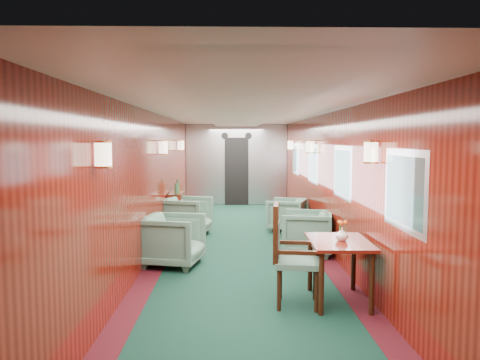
{
  "coord_description": "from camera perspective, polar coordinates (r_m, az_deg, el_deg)",
  "views": [
    {
      "loc": [
        -0.2,
        -7.96,
        1.94
      ],
      "look_at": [
        0.0,
        1.16,
        1.15
      ],
      "focal_mm": 35.0,
      "sensor_mm": 36.0,
      "label": 1
    }
  ],
  "objects": [
    {
      "name": "armchair_left_far",
      "position": [
        9.54,
        -6.43,
        -4.41
      ],
      "size": [
        1.06,
        1.05,
        0.79
      ],
      "primitive_type": "imported",
      "rotation": [
        0.0,
        0.0,
        1.28
      ],
      "color": "#1E483B",
      "rests_on": "ground"
    },
    {
      "name": "wall_sconces",
      "position": [
        8.53,
        0.09,
        3.94
      ],
      "size": [
        2.97,
        7.97,
        0.25
      ],
      "color": "#FFEFC6",
      "rests_on": "ground"
    },
    {
      "name": "flower_vase",
      "position": [
        5.69,
        12.31,
        -6.48
      ],
      "size": [
        0.18,
        0.18,
        0.16
      ],
      "primitive_type": "imported",
      "rotation": [
        0.0,
        0.0,
        -0.22
      ],
      "color": "silver",
      "rests_on": "dining_table"
    },
    {
      "name": "dining_table",
      "position": [
        5.74,
        11.98,
        -8.4
      ],
      "size": [
        0.72,
        1.01,
        0.75
      ],
      "rotation": [
        0.0,
        0.0,
        -0.03
      ],
      "color": "maroon",
      "rests_on": "ground"
    },
    {
      "name": "armchair_left_near",
      "position": [
        7.33,
        -8.19,
        -7.27
      ],
      "size": [
        1.03,
        1.01,
        0.79
      ],
      "primitive_type": "imported",
      "rotation": [
        0.0,
        0.0,
        1.36
      ],
      "color": "#1E483B",
      "rests_on": "ground"
    },
    {
      "name": "room",
      "position": [
        7.97,
        0.18,
        2.76
      ],
      "size": [
        12.0,
        12.1,
        2.4
      ],
      "color": "#0C2E21",
      "rests_on": "ground"
    },
    {
      "name": "side_chair",
      "position": [
        5.54,
        5.89,
        -8.54
      ],
      "size": [
        0.6,
        0.62,
        1.2
      ],
      "rotation": [
        0.0,
        0.0,
        -0.14
      ],
      "color": "#1E483B",
      "rests_on": "ground"
    },
    {
      "name": "credenza",
      "position": [
        10.15,
        -7.7,
        -3.71
      ],
      "size": [
        0.29,
        0.91,
        1.09
      ],
      "color": "maroon",
      "rests_on": "ground"
    },
    {
      "name": "armchair_right_near",
      "position": [
        8.03,
        8.14,
        -6.37
      ],
      "size": [
        0.96,
        0.94,
        0.74
      ],
      "primitive_type": "imported",
      "rotation": [
        0.0,
        0.0,
        -1.77
      ],
      "color": "#1E483B",
      "rests_on": "ground"
    },
    {
      "name": "windows_right",
      "position": [
        8.39,
        10.35,
        1.53
      ],
      "size": [
        0.02,
        8.6,
        0.8
      ],
      "color": "silver",
      "rests_on": "ground"
    },
    {
      "name": "armchair_right_far",
      "position": [
        10.04,
        5.68,
        -4.21
      ],
      "size": [
        0.96,
        0.95,
        0.69
      ],
      "primitive_type": "imported",
      "rotation": [
        0.0,
        0.0,
        -1.92
      ],
      "color": "#1E483B",
      "rests_on": "ground"
    },
    {
      "name": "bulkhead",
      "position": [
        13.89,
        -0.43,
        1.84
      ],
      "size": [
        2.98,
        0.17,
        2.39
      ],
      "color": "#ACAFB3",
      "rests_on": "ground"
    }
  ]
}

